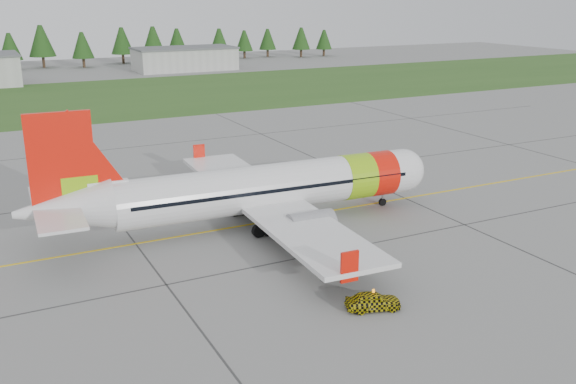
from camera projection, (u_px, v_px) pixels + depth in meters
ground at (361, 246)px, 47.94m from camera, size 320.00×320.00×0.00m
aircraft at (262, 189)px, 51.72m from camera, size 34.09×31.38×10.32m
follow_me_car at (374, 284)px, 37.74m from camera, size 1.47×1.61×3.30m
grass_strip at (116, 97)px, 117.81m from camera, size 320.00×50.00×0.03m
taxi_guideline at (310, 214)px, 54.75m from camera, size 120.00×0.25×0.02m
hangar_east at (185, 59)px, 158.53m from camera, size 24.00×12.00×5.20m
treeline at (66, 47)px, 164.06m from camera, size 160.00×8.00×10.00m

